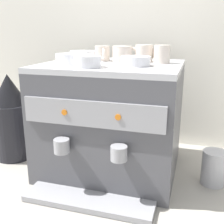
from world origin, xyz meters
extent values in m
plane|color=#9E998E|center=(0.00, 0.00, 0.00)|extent=(4.00, 4.00, 0.00)
cube|color=silver|center=(0.00, 0.38, 0.60)|extent=(2.80, 0.03, 1.19)
cube|color=#4C4C51|center=(0.00, 0.00, 0.22)|extent=(0.54, 0.47, 0.44)
cube|color=#B7B7BC|center=(0.00, 0.00, 0.45)|extent=(0.54, 0.47, 0.02)
cube|color=#939399|center=(0.00, -0.24, 0.32)|extent=(0.50, 0.01, 0.09)
cylinder|color=orange|center=(-0.10, -0.25, 0.32)|extent=(0.02, 0.01, 0.02)
cylinder|color=orange|center=(0.10, -0.25, 0.32)|extent=(0.02, 0.01, 0.02)
cube|color=#939399|center=(0.00, -0.28, 0.01)|extent=(0.46, 0.12, 0.02)
cylinder|color=#939399|center=(-0.10, -0.26, 0.20)|extent=(0.06, 0.06, 0.05)
cylinder|color=#939399|center=(0.10, -0.26, 0.20)|extent=(0.06, 0.06, 0.05)
cylinder|color=beige|center=(0.19, 0.06, 0.49)|extent=(0.06, 0.06, 0.07)
torus|color=beige|center=(0.16, 0.09, 0.49)|extent=(0.04, 0.05, 0.05)
cylinder|color=beige|center=(0.11, 0.09, 0.49)|extent=(0.07, 0.07, 0.07)
torus|color=beige|center=(0.06, 0.09, 0.49)|extent=(0.05, 0.02, 0.05)
cylinder|color=beige|center=(0.02, 0.07, 0.49)|extent=(0.08, 0.08, 0.06)
torus|color=beige|center=(0.01, 0.12, 0.49)|extent=(0.03, 0.05, 0.05)
cylinder|color=beige|center=(-0.07, 0.09, 0.49)|extent=(0.06, 0.06, 0.06)
torus|color=beige|center=(-0.05, 0.05, 0.49)|extent=(0.03, 0.05, 0.05)
cylinder|color=white|center=(0.11, -0.05, 0.48)|extent=(0.11, 0.11, 0.04)
cylinder|color=white|center=(0.11, -0.05, 0.46)|extent=(0.06, 0.06, 0.01)
cylinder|color=white|center=(-0.15, -0.06, 0.48)|extent=(0.13, 0.13, 0.04)
cylinder|color=white|center=(-0.15, -0.06, 0.46)|extent=(0.07, 0.07, 0.01)
cylinder|color=white|center=(-0.05, -0.15, 0.48)|extent=(0.10, 0.10, 0.04)
cylinder|color=white|center=(-0.05, -0.15, 0.46)|extent=(0.05, 0.05, 0.01)
cylinder|color=white|center=(-0.17, 0.12, 0.48)|extent=(0.12, 0.12, 0.04)
cylinder|color=white|center=(-0.17, 0.12, 0.46)|extent=(0.07, 0.07, 0.01)
cylinder|color=black|center=(-0.48, -0.03, 0.13)|extent=(0.17, 0.17, 0.26)
cone|color=black|center=(-0.48, -0.03, 0.33)|extent=(0.16, 0.16, 0.14)
cylinder|color=#B7B7BC|center=(0.42, -0.02, 0.07)|extent=(0.09, 0.09, 0.14)
camera|label=1|loc=(0.33, -1.08, 0.58)|focal=44.78mm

